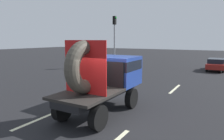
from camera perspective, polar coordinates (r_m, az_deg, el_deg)
ground_plane at (r=8.46m, az=-4.25°, el=-13.50°), size 120.00×120.00×0.00m
flatbed_truck at (r=9.04m, az=-1.67°, el=-1.49°), size 2.02×4.48×3.15m
distant_sedan at (r=23.47m, az=27.02°, el=1.47°), size 1.64×3.83×1.25m
traffic_light at (r=23.16m, az=0.71°, el=9.92°), size 0.42×0.36×5.72m
lane_dash_left_near at (r=8.81m, az=-20.63°, el=-13.11°), size 0.16×2.11×0.01m
lane_dash_left_far at (r=15.17m, az=4.20°, el=-3.54°), size 0.16×2.08×0.01m
lane_dash_right_far at (r=13.89m, az=17.16°, el=-5.04°), size 0.16×2.69×0.01m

